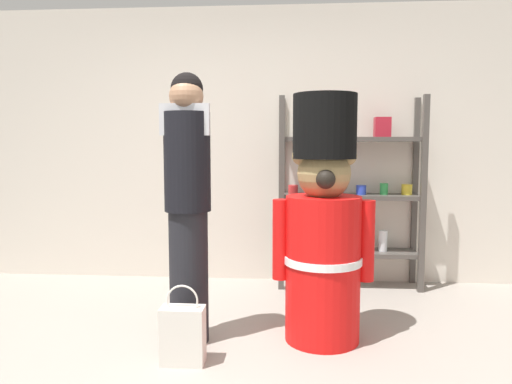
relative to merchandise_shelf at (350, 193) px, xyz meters
The scene contains 5 objects.
back_wall 0.98m from the merchandise_shelf, 165.58° to the left, with size 6.40×0.12×2.60m, color silver.
merchandise_shelf is the anchor object (origin of this frame).
teddy_bear_guard 1.32m from the merchandise_shelf, 104.37° to the right, with size 0.67×0.51×1.63m.
person_shopper 1.82m from the merchandise_shelf, 131.62° to the right, with size 0.32×0.30×1.77m.
shopping_bag 2.18m from the merchandise_shelf, 124.81° to the right, with size 0.26×0.14×0.48m.
Camera 1 is at (0.32, -2.43, 1.30)m, focal length 33.61 mm.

